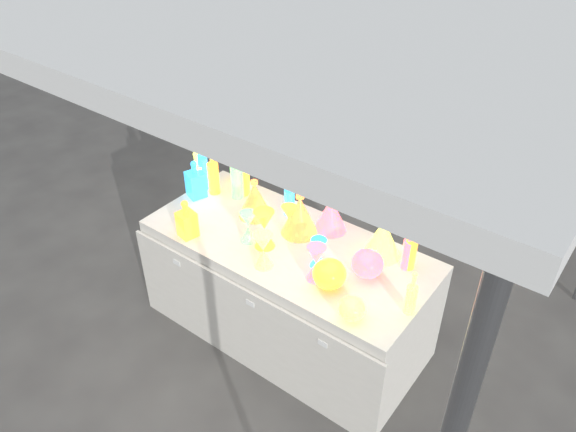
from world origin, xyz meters
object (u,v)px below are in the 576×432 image
Objects in this scene: display_table at (287,289)px; lampshade_0 at (255,198)px; hourglass_0 at (264,229)px; cardboard_box_closed at (388,133)px; bottle_0 at (235,163)px.

lampshade_0 is at bearing 161.34° from display_table.
hourglass_0 is 0.97× the size of lampshade_0.
cardboard_box_closed is 2.35m from bottle_0.
lampshade_0 reaches higher than cardboard_box_closed.
hourglass_0 is at bearing -78.91° from cardboard_box_closed.
lampshade_0 is (-0.35, 0.12, 0.51)m from display_table.
display_table reaches higher than cardboard_box_closed.
display_table is 0.62m from lampshade_0.
cardboard_box_closed is at bearing 82.13° from lampshade_0.
lampshade_0 is at bearing -83.52° from cardboard_box_closed.
display_table is at bearing 46.09° from hourglass_0.
bottle_0 is 0.45m from lampshade_0.
lampshade_0 is at bearing 139.60° from hourglass_0.
cardboard_box_closed is at bearing 104.57° from display_table.
bottle_0 reaches higher than hourglass_0.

